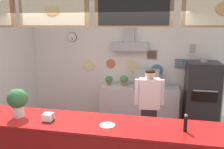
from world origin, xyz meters
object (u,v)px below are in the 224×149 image
(basil_vase, at_px, (18,101))
(pepper_grinder, at_px, (186,123))
(potted_sage, at_px, (124,80))
(potted_basil, at_px, (109,80))
(condiment_plate, at_px, (107,125))
(pizza_oven, at_px, (201,97))
(shop_worker, at_px, (149,107))
(espresso_machine, at_px, (147,79))
(napkin_holder, at_px, (48,117))

(basil_vase, distance_m, pepper_grinder, 2.30)
(potted_sage, bearing_deg, potted_basil, -175.11)
(condiment_plate, bearing_deg, potted_sage, 94.11)
(potted_basil, bearing_deg, pizza_oven, -4.88)
(shop_worker, xyz_separation_m, potted_sage, (-0.67, 1.27, 0.21))
(espresso_machine, bearing_deg, potted_sage, 174.11)
(pizza_oven, relative_size, basil_vase, 4.07)
(potted_sage, height_order, potted_basil, potted_sage)
(shop_worker, xyz_separation_m, espresso_machine, (-0.12, 1.21, 0.26))
(espresso_machine, bearing_deg, potted_basil, 178.36)
(basil_vase, distance_m, condiment_plate, 1.34)
(pepper_grinder, xyz_separation_m, condiment_plate, (-0.98, -0.04, -0.10))
(shop_worker, xyz_separation_m, condiment_plate, (-0.48, -1.36, 0.20))
(pepper_grinder, bearing_deg, basil_vase, 179.56)
(shop_worker, distance_m, potted_basil, 1.62)
(espresso_machine, distance_m, condiment_plate, 2.59)
(pizza_oven, xyz_separation_m, basil_vase, (-2.88, -2.36, 0.49))
(shop_worker, height_order, condiment_plate, shop_worker)
(pizza_oven, bearing_deg, espresso_machine, 172.70)
(shop_worker, relative_size, potted_basil, 6.83)
(pizza_oven, distance_m, condiment_plate, 2.89)
(shop_worker, distance_m, pepper_grinder, 1.45)
(pizza_oven, relative_size, shop_worker, 1.06)
(pizza_oven, bearing_deg, potted_sage, 173.14)
(potted_sage, distance_m, pepper_grinder, 2.84)
(espresso_machine, bearing_deg, napkin_holder, -114.76)
(espresso_machine, distance_m, pepper_grinder, 2.61)
(espresso_machine, relative_size, pepper_grinder, 2.48)
(shop_worker, xyz_separation_m, napkin_holder, (-1.31, -1.37, 0.25))
(basil_vase, xyz_separation_m, pepper_grinder, (2.30, -0.02, -0.12))
(pepper_grinder, bearing_deg, pizza_oven, 76.34)
(shop_worker, distance_m, potted_sage, 1.45)
(napkin_holder, bearing_deg, potted_sage, 76.34)
(potted_sage, height_order, basil_vase, basil_vase)
(pizza_oven, bearing_deg, condiment_plate, -122.79)
(potted_basil, height_order, basil_vase, basil_vase)
(potted_basil, relative_size, pepper_grinder, 1.02)
(potted_sage, xyz_separation_m, condiment_plate, (0.19, -2.63, -0.01))
(basil_vase, bearing_deg, pepper_grinder, -0.44)
(potted_basil, distance_m, basil_vase, 2.67)
(pizza_oven, distance_m, pepper_grinder, 2.47)
(potted_basil, bearing_deg, potted_sage, 4.89)
(pizza_oven, height_order, potted_basil, pizza_oven)
(pizza_oven, distance_m, basil_vase, 3.75)
(napkin_holder, bearing_deg, condiment_plate, 0.43)
(pepper_grinder, bearing_deg, espresso_machine, 103.74)
(pepper_grinder, distance_m, condiment_plate, 0.98)
(potted_basil, xyz_separation_m, condiment_plate, (0.55, -2.60, 0.01))
(pizza_oven, distance_m, potted_sage, 1.78)
(espresso_machine, xyz_separation_m, potted_basil, (-0.91, 0.03, -0.07))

